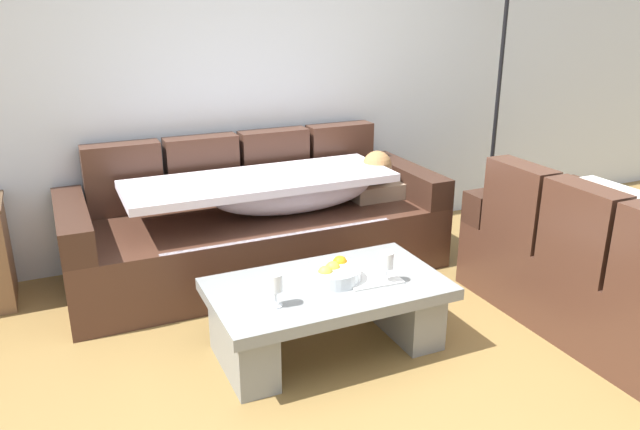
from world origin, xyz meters
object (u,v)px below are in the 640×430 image
at_px(coffee_table, 327,308).
at_px(open_magazine, 371,278).
at_px(wine_glass_near_left, 275,284).
at_px(wine_glass_near_right, 387,262).
at_px(couch_along_wall, 263,224).
at_px(couch_near_window, 623,274).
at_px(floor_lamp, 497,86).
at_px(fruit_bowl, 334,273).

height_order(coffee_table, open_magazine, open_magazine).
relative_size(wine_glass_near_left, open_magazine, 0.59).
bearing_deg(coffee_table, wine_glass_near_left, -159.66).
height_order(coffee_table, wine_glass_near_right, wine_glass_near_right).
height_order(couch_along_wall, wine_glass_near_right, couch_along_wall).
xyz_separation_m(couch_near_window, floor_lamp, (0.43, 1.68, 0.78)).
xyz_separation_m(coffee_table, open_magazine, (0.23, -0.05, 0.15)).
xyz_separation_m(couch_near_window, wine_glass_near_right, (-1.28, 0.36, 0.16)).
distance_m(fruit_bowl, wine_glass_near_left, 0.41).
bearing_deg(coffee_table, fruit_bowl, 26.95).
relative_size(open_magazine, floor_lamp, 0.14).
bearing_deg(couch_along_wall, open_magazine, -80.31).
xyz_separation_m(couch_along_wall, wine_glass_near_left, (-0.36, -1.21, 0.17)).
bearing_deg(fruit_bowl, wine_glass_near_right, -30.78).
bearing_deg(wine_glass_near_left, floor_lamp, 29.70).
distance_m(couch_along_wall, floor_lamp, 2.11).
height_order(couch_along_wall, floor_lamp, floor_lamp).
relative_size(couch_along_wall, wine_glass_near_right, 14.69).
bearing_deg(wine_glass_near_left, couch_near_window, -10.72).
distance_m(coffee_table, floor_lamp, 2.48).
bearing_deg(open_magazine, coffee_table, 171.29).
height_order(open_magazine, floor_lamp, floor_lamp).
relative_size(fruit_bowl, wine_glass_near_left, 1.69).
bearing_deg(floor_lamp, open_magazine, -144.65).
bearing_deg(floor_lamp, coffee_table, -148.91).
relative_size(couch_near_window, coffee_table, 1.45).
bearing_deg(couch_along_wall, floor_lamp, 3.16).
bearing_deg(wine_glass_near_right, couch_along_wall, 101.45).
distance_m(couch_along_wall, coffee_table, 1.10).
height_order(wine_glass_near_left, floor_lamp, floor_lamp).
xyz_separation_m(couch_near_window, coffee_table, (-1.56, 0.48, -0.10)).
bearing_deg(couch_near_window, floor_lamp, -14.46).
bearing_deg(open_magazine, couch_along_wall, 103.07).
distance_m(open_magazine, floor_lamp, 2.28).
bearing_deg(wine_glass_near_right, open_magazine, 127.50).
bearing_deg(wine_glass_near_left, fruit_bowl, 21.22).
distance_m(wine_glass_near_left, open_magazine, 0.57).
distance_m(couch_near_window, wine_glass_near_left, 1.92).
height_order(couch_near_window, floor_lamp, floor_lamp).
bearing_deg(floor_lamp, couch_along_wall, -176.84).
bearing_deg(wine_glass_near_right, coffee_table, 157.86).
bearing_deg(fruit_bowl, couch_near_window, -18.36).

